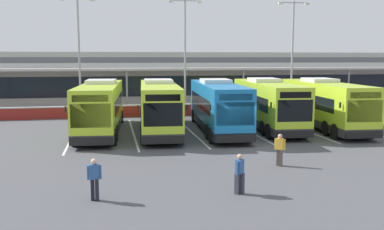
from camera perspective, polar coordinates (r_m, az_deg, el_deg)
The scene contains 20 objects.
ground_plane at distance 26.06m, azimuth 6.79°, elevation -4.21°, with size 200.00×200.00×0.00m, color #4C4C51.
terminal_building at distance 51.83m, azimuth -2.22°, elevation 5.09°, with size 70.00×13.00×6.00m.
red_barrier_wall at distance 39.84m, azimuth 0.49°, elevation 0.77°, with size 60.00×0.40×1.10m.
coach_bus_leftmost at distance 31.00m, azimuth -12.21°, elevation 0.91°, with size 3.62×12.30×3.78m.
coach_bus_left_centre at distance 30.83m, azimuth -4.47°, elevation 1.03°, with size 3.62×12.30×3.78m.
coach_bus_centre at distance 31.17m, azimuth 3.47°, elevation 1.11°, with size 3.62×12.30×3.78m.
coach_bus_right_centre at distance 33.11m, azimuth 10.10°, elevation 1.39°, with size 3.62×12.30×3.78m.
coach_bus_rightmost at distance 33.99m, azimuth 17.35°, elevation 1.32°, with size 3.62×12.30×3.78m.
bay_stripe_far_west at distance 30.87m, azimuth -15.75°, elevation -2.58°, with size 0.14×13.00×0.01m, color silver.
bay_stripe_west at distance 30.78m, azimuth -7.93°, elevation -2.39°, with size 0.14×13.00×0.01m, color silver.
bay_stripe_mid_west at distance 31.27m, azimuth -0.22°, elevation -2.16°, with size 0.14×13.00×0.01m, color silver.
bay_stripe_centre at distance 32.30m, azimuth 7.13°, elevation -1.90°, with size 0.14×13.00×0.01m, color silver.
bay_stripe_mid_east at distance 33.82m, azimuth 13.91°, elevation -1.63°, with size 0.14×13.00×0.01m, color silver.
bay_stripe_east at distance 35.78m, azimuth 20.03°, elevation -1.38°, with size 0.14×13.00×0.01m, color silver.
pedestrian_in_dark_coat at distance 16.91m, azimuth 6.44°, elevation -7.71°, with size 0.45×0.44×1.62m.
pedestrian_child at distance 16.47m, azimuth -13.03°, elevation -8.28°, with size 0.54×0.30×1.62m.
pedestrian_near_bin at distance 21.53m, azimuth 11.76°, elevation -4.47°, with size 0.50×0.42×1.62m.
lamp_post_west at distance 41.85m, azimuth -15.00°, elevation 8.71°, with size 3.24×0.28×11.00m.
lamp_post_centre at distance 41.80m, azimuth -0.95°, elevation 8.97°, with size 3.24×0.28×11.00m.
lamp_post_east at distance 44.46m, azimuth 13.39°, elevation 8.69°, with size 3.24×0.28×11.00m.
Camera 1 is at (-7.80, -24.28, 5.35)m, focal length 39.55 mm.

